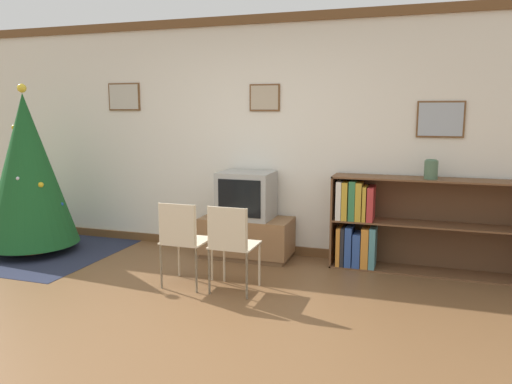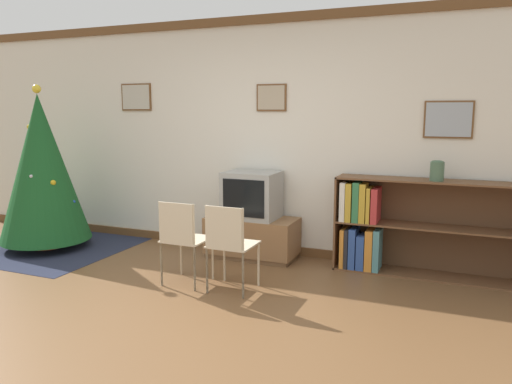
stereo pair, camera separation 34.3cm
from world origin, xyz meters
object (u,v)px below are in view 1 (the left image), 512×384
Objects in this scene: christmas_tree at (28,170)px; vase at (431,169)px; tv_console at (247,237)px; folding_chair_right at (231,243)px; television at (246,195)px; folding_chair_left at (182,239)px; bookshelf at (396,226)px.

christmas_tree is 9.88× the size of vase.
vase is (4.40, 0.63, 0.11)m from christmas_tree.
vase is (1.93, 0.04, 0.85)m from tv_console.
television is at bearing 102.47° from folding_chair_right.
bookshelf is at bearing 32.48° from folding_chair_left.
christmas_tree reaches higher than tv_console.
television is (0.00, -0.00, 0.49)m from tv_console.
folding_chair_left is 1.00× the size of folding_chair_right.
folding_chair_left is at bearing 180.00° from folding_chair_right.
folding_chair_left is at bearing -102.47° from television.
folding_chair_right is at bearing -77.53° from television.
television is 0.72× the size of folding_chair_left.
folding_chair_right is 0.40× the size of bookshelf.
bookshelf is at bearing 2.84° from tv_console.
folding_chair_left reaches higher than tv_console.
vase is at bearing 8.19° from christmas_tree.
bookshelf is 0.68m from vase.
folding_chair_right is (2.71, -0.51, -0.50)m from christmas_tree.
tv_console is at bearing 77.56° from folding_chair_left.
folding_chair_left is at bearing -147.52° from bookshelf.
television is at bearing -177.07° from bookshelf.
folding_chair_right is at bearing 0.00° from folding_chair_left.
vase is (2.18, 1.15, 0.61)m from folding_chair_left.
christmas_tree is 2.55m from television.
folding_chair_right reaches higher than tv_console.
tv_console is 1.64m from bookshelf.
tv_console is 1.72× the size of television.
television reaches higher than bookshelf.
tv_console is at bearing 13.59° from christmas_tree.
tv_console is 1.16m from folding_chair_left.
television reaches higher than folding_chair_left.
television is 0.29× the size of bookshelf.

